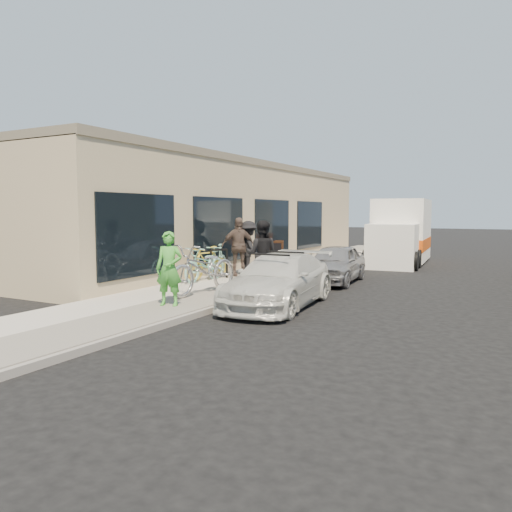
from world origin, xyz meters
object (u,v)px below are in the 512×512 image
at_px(moving_truck, 400,235).
at_px(cruiser_bike_b, 205,264).
at_px(bystander_b, 238,247).
at_px(bike_rack, 219,261).
at_px(sedan_white, 279,280).
at_px(tandem_bike, 204,269).
at_px(cruiser_bike_a, 218,261).
at_px(bystander_a, 248,248).
at_px(sandwich_board, 276,252).
at_px(sedan_silver, 335,263).
at_px(woman_rider, 169,269).
at_px(man_standing, 262,254).
at_px(cruiser_bike_c, 208,263).

height_order(moving_truck, cruiser_bike_b, moving_truck).
bearing_deg(bystander_b, moving_truck, 28.40).
height_order(bike_rack, sedan_white, sedan_white).
relative_size(cruiser_bike_b, bystander_b, 1.03).
xyz_separation_m(tandem_bike, cruiser_bike_a, (-1.46, 2.89, -0.11)).
bearing_deg(bystander_a, moving_truck, -81.48).
bearing_deg(sedan_white, sandwich_board, 111.60).
relative_size(sandwich_board, tandem_bike, 0.37).
height_order(moving_truck, tandem_bike, moving_truck).
bearing_deg(tandem_bike, sedan_silver, 73.40).
distance_m(sedan_white, bystander_a, 4.87).
distance_m(sedan_white, woman_rider, 2.58).
relative_size(sandwich_board, cruiser_bike_b, 0.46).
xyz_separation_m(man_standing, bystander_b, (-1.84, 1.87, 0.03)).
bearing_deg(tandem_bike, sedan_white, 8.82).
bearing_deg(woman_rider, man_standing, 63.03).
height_order(woman_rider, man_standing, man_standing).
bearing_deg(cruiser_bike_a, bystander_a, 48.49).
bearing_deg(sedan_silver, sedan_white, -92.50).
xyz_separation_m(woman_rider, cruiser_bike_b, (-1.52, 3.64, -0.31)).
bearing_deg(cruiser_bike_a, cruiser_bike_b, -94.53).
xyz_separation_m(moving_truck, man_standing, (-1.58, -9.85, -0.15)).
distance_m(cruiser_bike_a, cruiser_bike_b, 0.96).
bearing_deg(bike_rack, bystander_b, 79.95).
bearing_deg(tandem_bike, moving_truck, 84.44).
height_order(sedan_white, moving_truck, moving_truck).
xyz_separation_m(man_standing, cruiser_bike_a, (-2.24, 1.26, -0.40)).
height_order(cruiser_bike_a, bystander_b, bystander_b).
distance_m(woman_rider, bystander_b, 5.35).
height_order(woman_rider, cruiser_bike_a, woman_rider).
bearing_deg(man_standing, sedan_white, 110.34).
distance_m(bike_rack, cruiser_bike_b, 0.65).
bearing_deg(bystander_a, sedan_silver, -136.69).
bearing_deg(moving_truck, sandwich_board, -142.33).
bearing_deg(tandem_bike, bike_rack, 121.25).
distance_m(cruiser_bike_a, bystander_a, 1.23).
distance_m(sandwich_board, moving_truck, 5.60).
relative_size(sandwich_board, cruiser_bike_c, 0.53).
bearing_deg(bike_rack, cruiser_bike_b, -96.91).
relative_size(bike_rack, man_standing, 0.50).
distance_m(cruiser_bike_c, bystander_b, 1.36).
height_order(tandem_bike, cruiser_bike_c, tandem_bike).
bearing_deg(bystander_b, cruiser_bike_b, -137.16).
bearing_deg(bike_rack, sedan_silver, 31.63).
height_order(tandem_bike, cruiser_bike_a, tandem_bike).
height_order(sandwich_board, tandem_bike, tandem_bike).
height_order(sedan_white, bystander_a, bystander_a).
height_order(sedan_white, sedan_silver, sedan_white).
distance_m(tandem_bike, man_standing, 1.83).
xyz_separation_m(sedan_white, sedan_silver, (-0.16, 4.40, -0.01)).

